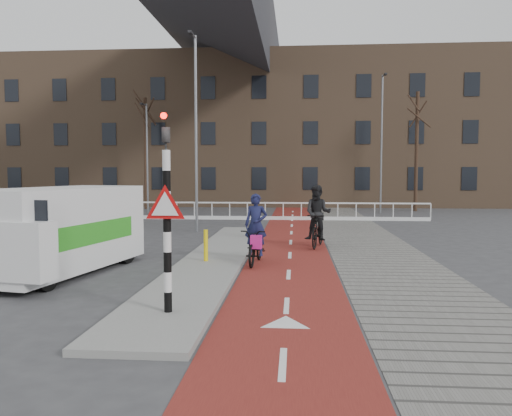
{
  "coord_description": "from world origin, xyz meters",
  "views": [
    {
      "loc": [
        1.66,
        -10.62,
        2.6
      ],
      "look_at": [
        0.43,
        5.0,
        1.5
      ],
      "focal_mm": 35.0,
      "sensor_mm": 36.0,
      "label": 1
    }
  ],
  "objects": [
    {
      "name": "ground",
      "position": [
        0.0,
        0.0,
        0.0
      ],
      "size": [
        120.0,
        120.0,
        0.0
      ],
      "primitive_type": "plane",
      "color": "#38383A",
      "rests_on": "ground"
    },
    {
      "name": "bike_lane",
      "position": [
        1.5,
        10.0,
        0.01
      ],
      "size": [
        2.5,
        60.0,
        0.01
      ],
      "primitive_type": "cube",
      "color": "maroon",
      "rests_on": "ground"
    },
    {
      "name": "curb_island",
      "position": [
        -0.7,
        4.0,
        0.06
      ],
      "size": [
        1.8,
        16.0,
        0.12
      ],
      "primitive_type": "cube",
      "color": "gray",
      "rests_on": "ground"
    },
    {
      "name": "streetlight_right",
      "position": [
        7.18,
        22.19,
        4.43
      ],
      "size": [
        0.12,
        0.12,
        8.85
      ],
      "primitive_type": "cylinder",
      "color": "slate",
      "rests_on": "ground"
    },
    {
      "name": "cyclist_near",
      "position": [
        0.55,
        3.42,
        0.68
      ],
      "size": [
        0.84,
        1.98,
        2.01
      ],
      "rotation": [
        0.0,
        0.0,
        -0.09
      ],
      "color": "black",
      "rests_on": "bike_lane"
    },
    {
      "name": "railing",
      "position": [
        -5.0,
        17.0,
        0.31
      ],
      "size": [
        28.0,
        0.1,
        0.99
      ],
      "color": "silver",
      "rests_on": "ground"
    },
    {
      "name": "tree_mid",
      "position": [
        -9.15,
        24.85,
        4.0
      ],
      "size": [
        0.26,
        0.26,
        8.0
      ],
      "primitive_type": "cylinder",
      "color": "black",
      "rests_on": "ground"
    },
    {
      "name": "van",
      "position": [
        -4.39,
        1.71,
        1.17
      ],
      "size": [
        2.95,
        5.45,
        2.22
      ],
      "rotation": [
        0.0,
        0.0,
        -0.18
      ],
      "color": "silver",
      "rests_on": "ground"
    },
    {
      "name": "streetlight_left",
      "position": [
        -8.08,
        21.72,
        3.57
      ],
      "size": [
        0.12,
        0.12,
        7.13
      ],
      "primitive_type": "cylinder",
      "color": "slate",
      "rests_on": "ground"
    },
    {
      "name": "traffic_signal",
      "position": [
        -0.6,
        -2.02,
        1.99
      ],
      "size": [
        0.8,
        0.8,
        3.68
      ],
      "color": "black",
      "rests_on": "curb_island"
    },
    {
      "name": "streetlight_near",
      "position": [
        -2.69,
        11.12,
        4.27
      ],
      "size": [
        0.12,
        0.12,
        8.54
      ],
      "primitive_type": "cylinder",
      "color": "slate",
      "rests_on": "ground"
    },
    {
      "name": "cyclist_far",
      "position": [
        2.45,
        6.79,
        0.91
      ],
      "size": [
        1.07,
        2.12,
        2.17
      ],
      "rotation": [
        0.0,
        0.0,
        -0.22
      ],
      "color": "black",
      "rests_on": "bike_lane"
    },
    {
      "name": "sidewalk",
      "position": [
        4.3,
        10.0,
        0.01
      ],
      "size": [
        3.0,
        60.0,
        0.01
      ],
      "primitive_type": "cube",
      "color": "slate",
      "rests_on": "ground"
    },
    {
      "name": "bollard",
      "position": [
        -0.85,
        3.17,
        0.56
      ],
      "size": [
        0.12,
        0.12,
        0.89
      ],
      "primitive_type": "cylinder",
      "color": "yellow",
      "rests_on": "curb_island"
    },
    {
      "name": "townhouse_row",
      "position": [
        -3.0,
        32.0,
        7.81
      ],
      "size": [
        46.0,
        10.0,
        15.9
      ],
      "color": "#7F6047",
      "rests_on": "ground"
    },
    {
      "name": "tree_right",
      "position": [
        9.87,
        24.17,
        4.04
      ],
      "size": [
        0.24,
        0.24,
        8.09
      ],
      "primitive_type": "cylinder",
      "color": "black",
      "rests_on": "ground"
    }
  ]
}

